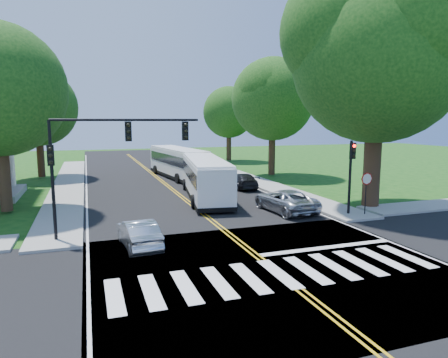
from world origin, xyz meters
name	(u,v)px	position (x,y,z in m)	size (l,w,h in m)	color
ground	(273,269)	(0.00, 0.00, 0.00)	(140.00, 140.00, 0.00)	#104211
road	(175,192)	(0.00, 18.00, 0.01)	(14.00, 96.00, 0.01)	black
cross_road	(273,269)	(0.00, 0.00, 0.01)	(60.00, 12.00, 0.01)	black
center_line	(166,184)	(0.00, 22.00, 0.01)	(0.36, 70.00, 0.01)	gold
edge_line_w	(86,188)	(-6.80, 22.00, 0.01)	(0.12, 70.00, 0.01)	silver
edge_line_e	(236,181)	(6.80, 22.00, 0.01)	(0.12, 70.00, 0.01)	silver
crosswalk	(279,273)	(0.00, -0.50, 0.02)	(12.60, 3.00, 0.01)	silver
stop_bar	(327,247)	(3.50, 1.60, 0.02)	(6.60, 0.40, 0.01)	silver
sidewalk_nw	(69,183)	(-8.30, 25.00, 0.07)	(2.60, 40.00, 0.15)	gray
sidewalk_ne	(239,175)	(8.30, 25.00, 0.07)	(2.60, 40.00, 0.15)	gray
tree_ne_big	(378,58)	(11.00, 8.00, 9.62)	(10.80, 10.80, 14.91)	#312413
tree_west_far	(37,107)	(-11.00, 30.00, 7.00)	(7.60, 7.60, 10.67)	#312413
tree_east_mid	(273,99)	(11.50, 24.00, 7.86)	(8.40, 8.40, 11.93)	#312413
tree_east_far	(229,112)	(12.50, 40.00, 6.86)	(7.20, 7.20, 10.34)	#312413
signal_nw	(104,149)	(-5.86, 6.43, 4.38)	(7.15, 0.46, 5.66)	black
signal_ne	(351,167)	(8.20, 6.44, 2.96)	(0.30, 0.46, 4.40)	black
stop_sign	(366,183)	(9.00, 5.98, 2.03)	(0.76, 0.08, 2.53)	black
bus_lead	(205,177)	(1.60, 14.74, 1.56)	(4.21, 11.61, 2.94)	silver
bus_follow	(178,162)	(1.99, 25.88, 1.58)	(3.84, 11.73, 2.98)	silver
hatchback	(139,234)	(-4.59, 4.42, 0.65)	(1.36, 3.89, 1.28)	silver
suv	(285,200)	(5.10, 8.78, 0.72)	(2.33, 5.06, 1.41)	#BABCC2
dark_sedan	(243,181)	(5.79, 17.78, 0.65)	(1.78, 4.39, 1.27)	black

